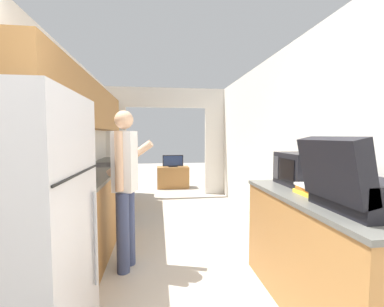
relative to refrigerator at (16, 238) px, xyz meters
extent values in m
cube|color=white|center=(-0.38, 1.31, 0.43)|extent=(0.06, 7.46, 2.50)
cube|color=#9E6B38|center=(-0.19, 2.37, 1.01)|extent=(0.32, 3.88, 0.66)
cube|color=white|center=(2.41, 1.31, 0.43)|extent=(0.06, 7.46, 2.50)
cube|color=white|center=(-0.23, 4.47, 0.20)|extent=(0.65, 0.06, 2.05)
cube|color=white|center=(2.25, 4.47, 0.20)|extent=(0.65, 0.06, 2.05)
cube|color=white|center=(1.01, 4.47, 1.45)|extent=(3.13, 0.06, 0.45)
cube|color=#9E6B38|center=(-0.05, 1.42, -0.38)|extent=(0.60, 1.97, 0.89)
cube|color=#565651|center=(-0.05, 1.41, 0.09)|extent=(0.62, 1.99, 0.03)
cube|color=#9E6B38|center=(-0.05, 3.73, -0.38)|extent=(0.60, 1.16, 0.89)
cube|color=#565651|center=(-0.05, 3.73, 0.09)|extent=(0.62, 1.18, 0.03)
cube|color=#9EA3A8|center=(-0.05, 1.16, 0.10)|extent=(0.42, 0.44, 0.00)
cube|color=#9E6B38|center=(2.08, 0.27, -0.38)|extent=(0.60, 1.57, 0.89)
cube|color=#565651|center=(2.08, 0.27, 0.09)|extent=(0.62, 1.60, 0.03)
cube|color=#B7B7BC|center=(0.00, 0.00, 0.00)|extent=(0.70, 0.82, 1.65)
cube|color=black|center=(0.36, 0.00, 0.36)|extent=(0.01, 0.79, 0.01)
cylinder|color=#99999E|center=(0.37, 0.26, -0.13)|extent=(0.02, 0.02, 0.66)
cube|color=black|center=(-0.04, 2.78, -0.36)|extent=(0.62, 0.74, 0.93)
cube|color=black|center=(0.27, 2.78, -0.36)|extent=(0.01, 0.50, 0.28)
cylinder|color=#B7B7BC|center=(0.29, 2.78, -0.13)|extent=(0.02, 0.59, 0.02)
cube|color=black|center=(-0.33, 2.78, 0.17)|extent=(0.04, 0.74, 0.14)
cylinder|color=#232328|center=(0.08, 2.61, 0.10)|extent=(0.16, 0.16, 0.01)
cylinder|color=#232328|center=(0.08, 2.94, 0.10)|extent=(0.16, 0.16, 0.01)
cylinder|color=#232328|center=(-0.17, 2.61, 0.10)|extent=(0.16, 0.16, 0.01)
cylinder|color=#232328|center=(-0.17, 2.94, 0.10)|extent=(0.16, 0.16, 0.01)
cylinder|color=#384266|center=(0.44, 1.08, -0.41)|extent=(0.16, 0.16, 0.83)
cylinder|color=#384266|center=(0.49, 1.24, -0.41)|extent=(0.16, 0.16, 0.83)
cube|color=white|center=(0.47, 1.16, 0.31)|extent=(0.26, 0.26, 0.62)
cylinder|color=#DBAD89|center=(0.43, 1.02, 0.33)|extent=(0.10, 0.10, 0.59)
cylinder|color=#DBAD89|center=(0.50, 1.30, 0.33)|extent=(0.53, 0.21, 0.40)
sphere|color=#DBAD89|center=(0.47, 1.16, 0.74)|extent=(0.19, 0.19, 0.19)
cube|color=black|center=(2.08, -0.10, 0.21)|extent=(0.38, 0.53, 0.20)
cube|color=black|center=(1.88, -0.10, 0.38)|extent=(0.19, 0.53, 0.40)
cube|color=#2D2D33|center=(2.08, 0.18, 0.36)|extent=(0.23, 0.02, 0.10)
cube|color=black|center=(2.18, 0.73, 0.26)|extent=(0.37, 0.47, 0.31)
cube|color=black|center=(1.99, 0.68, 0.26)|extent=(0.01, 0.28, 0.21)
cube|color=#38383D|center=(1.99, 0.89, 0.26)|extent=(0.01, 0.09, 0.22)
cube|color=gold|center=(2.03, 0.33, 0.12)|extent=(0.18, 0.29, 0.03)
cube|color=#C67028|center=(2.05, 0.33, 0.15)|extent=(0.22, 0.25, 0.03)
cube|color=white|center=(2.05, 0.33, 0.18)|extent=(0.26, 0.32, 0.02)
cube|color=#9E6B38|center=(1.21, 5.29, -0.54)|extent=(0.84, 0.42, 0.57)
cube|color=black|center=(1.21, 5.25, -0.24)|extent=(0.24, 0.16, 0.02)
cube|color=black|center=(1.21, 5.25, -0.09)|extent=(0.54, 0.04, 0.29)
cube|color=navy|center=(1.21, 5.22, -0.09)|extent=(0.50, 0.01, 0.26)
camera|label=1|loc=(0.80, -1.54, 0.58)|focal=24.00mm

